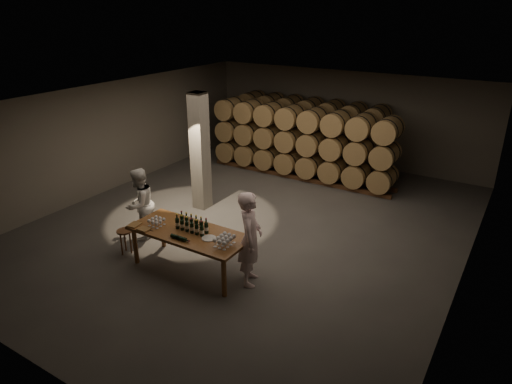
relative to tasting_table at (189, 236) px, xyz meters
The scene contains 15 objects.
room 3.34m from the tasting_table, 123.69° to the left, with size 12.00×12.00×12.00m.
tasting_table is the anchor object (origin of this frame).
barrel_stack_back 7.77m from the tasting_table, 97.11° to the left, with size 5.48×0.95×2.31m.
barrel_stack_front 6.34m from the tasting_table, 95.17° to the left, with size 6.26×0.95×2.31m.
bottle_cluster 0.24m from the tasting_table, 62.71° to the left, with size 0.74×0.24×0.34m.
lying_bottles 0.41m from the tasting_table, 82.39° to the right, with size 0.47×0.08×0.08m.
glass_cluster_left 0.82m from the tasting_table, 169.98° to the right, with size 0.30×0.30×0.16m.
glass_cluster_right 0.99m from the tasting_table, ahead, with size 0.31×0.42×0.18m.
plate 0.55m from the tasting_table, ahead, with size 0.29×0.29×0.02m, color silver.
notebook_near 0.97m from the tasting_table, 152.56° to the right, with size 0.25×0.20×0.03m, color brown.
notebook_corner 1.25m from the tasting_table, 161.63° to the right, with size 0.22×0.28×0.02m, color brown.
pen 0.82m from the tasting_table, 151.15° to the right, with size 0.01×0.01×0.15m, color black.
stool 1.74m from the tasting_table, behind, with size 0.35×0.35×0.58m.
person_man 1.38m from the tasting_table, 10.86° to the left, with size 0.72×0.48×1.99m, color #F6D5D9.
person_woman 1.97m from the tasting_table, 165.67° to the left, with size 0.86×0.67×1.77m, color white.
Camera 1 is at (5.62, -8.93, 5.29)m, focal length 32.00 mm.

